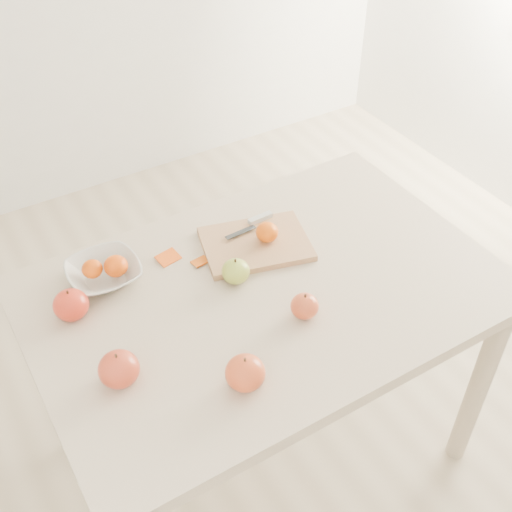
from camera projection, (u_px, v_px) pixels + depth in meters
ground at (264, 448)px, 2.15m from camera, size 3.50×3.50×0.00m
table at (266, 314)px, 1.72m from camera, size 1.20×0.80×0.75m
cutting_board at (256, 244)px, 1.77m from camera, size 0.33×0.28×0.02m
board_tangerine at (267, 232)px, 1.75m from camera, size 0.06×0.06×0.05m
fruit_bowl at (104, 273)px, 1.66m from camera, size 0.19×0.19×0.05m
bowl_tangerine_near at (92, 269)px, 1.64m from camera, size 0.05×0.05×0.05m
bowl_tangerine_far at (116, 266)px, 1.65m from camera, size 0.06×0.06×0.06m
orange_peel_a at (168, 259)px, 1.73m from camera, size 0.07×0.06×0.01m
orange_peel_b at (200, 262)px, 1.72m from camera, size 0.05×0.04×0.01m
paring_knife at (257, 220)px, 1.82m from camera, size 0.17×0.05×0.01m
apple_green at (236, 271)px, 1.65m from camera, size 0.07×0.07×0.07m
apple_red_c at (245, 373)px, 1.39m from camera, size 0.09×0.09×0.08m
apple_red_a at (71, 305)px, 1.55m from camera, size 0.09×0.09×0.08m
apple_red_e at (305, 306)px, 1.56m from camera, size 0.07×0.07×0.06m
apple_red_b at (119, 369)px, 1.40m from camera, size 0.09×0.09×0.08m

